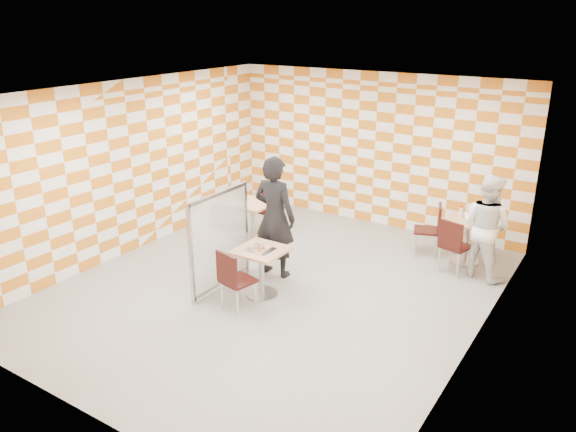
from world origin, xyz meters
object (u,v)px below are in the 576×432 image
(chair_empty_far, at_px, (268,204))
(sport_bottle, at_px, (461,212))
(chair_empty_near, at_px, (225,223))
(second_table, at_px, (467,234))
(man_dark, at_px, (275,217))
(empty_table, at_px, (253,215))
(main_table, at_px, (261,264))
(chair_second_front, at_px, (453,242))
(soda_bottle, at_px, (477,216))
(partition, at_px, (220,240))
(chair_main_front, at_px, (233,277))
(man_white, at_px, (486,226))
(chair_second_side, at_px, (432,226))

(chair_empty_far, height_order, sport_bottle, sport_bottle)
(chair_empty_near, height_order, sport_bottle, sport_bottle)
(second_table, distance_m, man_dark, 3.31)
(empty_table, relative_size, man_dark, 0.38)
(main_table, relative_size, chair_second_front, 0.81)
(sport_bottle, bearing_deg, soda_bottle, -22.64)
(empty_table, relative_size, partition, 0.48)
(second_table, distance_m, empty_table, 3.80)
(chair_main_front, relative_size, man_white, 0.54)
(empty_table, bearing_deg, chair_empty_far, 95.91)
(second_table, distance_m, chair_empty_far, 3.72)
(second_table, bearing_deg, man_dark, -139.13)
(chair_empty_far, bearing_deg, partition, -72.26)
(partition, bearing_deg, man_white, 38.22)
(second_table, bearing_deg, sport_bottle, 143.73)
(empty_table, bearing_deg, chair_second_front, 9.90)
(second_table, height_order, chair_second_front, chair_second_front)
(sport_bottle, bearing_deg, second_table, -36.27)
(empty_table, distance_m, chair_main_front, 2.65)
(main_table, xyz_separation_m, sport_bottle, (2.05, 2.99, 0.33))
(soda_bottle, bearing_deg, chair_second_front, -108.05)
(empty_table, relative_size, man_white, 0.44)
(chair_empty_near, relative_size, man_white, 0.54)
(chair_second_side, height_order, man_dark, man_dark)
(main_table, relative_size, partition, 0.48)
(man_dark, bearing_deg, second_table, -140.39)
(partition, relative_size, soda_bottle, 6.74)
(partition, bearing_deg, soda_bottle, 44.59)
(man_white, bearing_deg, chair_empty_far, 21.95)
(empty_table, relative_size, chair_empty_far, 0.81)
(chair_empty_near, distance_m, partition, 1.38)
(empty_table, xyz_separation_m, chair_empty_near, (-0.09, -0.69, 0.04))
(chair_empty_far, bearing_deg, chair_empty_near, -91.21)
(empty_table, xyz_separation_m, partition, (0.70, -1.79, 0.28))
(chair_main_front, relative_size, partition, 0.60)
(chair_second_side, relative_size, sport_bottle, 4.62)
(chair_main_front, height_order, chair_second_front, same)
(second_table, xyz_separation_m, chair_second_front, (-0.06, -0.58, 0.04))
(partition, relative_size, sport_bottle, 7.75)
(chair_empty_far, xyz_separation_m, soda_bottle, (3.80, 0.61, 0.31))
(empty_table, distance_m, soda_bottle, 3.94)
(main_table, relative_size, second_table, 1.00)
(sport_bottle, bearing_deg, man_dark, -135.42)
(chair_main_front, distance_m, soda_bottle, 4.25)
(main_table, relative_size, chair_main_front, 0.81)
(second_table, height_order, chair_empty_far, chair_empty_far)
(empty_table, height_order, sport_bottle, sport_bottle)
(main_table, xyz_separation_m, man_dark, (-0.25, 0.73, 0.48))
(partition, distance_m, man_dark, 0.97)
(second_table, height_order, chair_second_side, chair_second_side)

